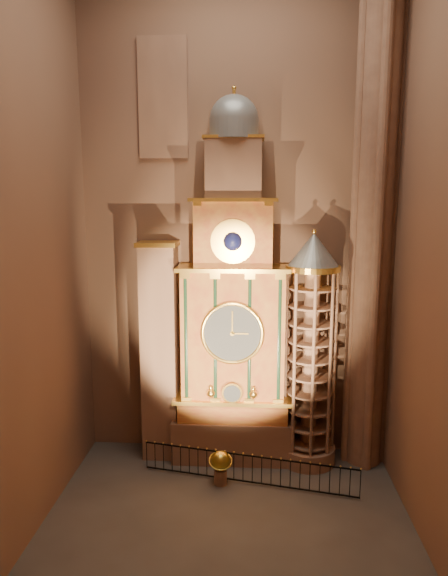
# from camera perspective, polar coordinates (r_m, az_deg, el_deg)

# --- Properties ---
(floor) EXTENTS (14.00, 14.00, 0.00)m
(floor) POSITION_cam_1_polar(r_m,az_deg,el_deg) (21.47, 0.39, -24.38)
(floor) COLOR #383330
(floor) RESTS_ON ground
(wall_back) EXTENTS (22.00, 0.00, 22.00)m
(wall_back) POSITION_cam_1_polar(r_m,az_deg,el_deg) (23.77, 1.17, 7.25)
(wall_back) COLOR #846147
(wall_back) RESTS_ON floor
(wall_left) EXTENTS (0.00, 22.00, 22.00)m
(wall_left) POSITION_cam_1_polar(r_m,az_deg,el_deg) (19.44, -20.77, 6.04)
(wall_left) COLOR #846147
(wall_left) RESTS_ON floor
(wall_right) EXTENTS (0.00, 22.00, 22.00)m
(wall_right) POSITION_cam_1_polar(r_m,az_deg,el_deg) (18.78, 22.41, 5.82)
(wall_right) COLOR #846147
(wall_right) RESTS_ON floor
(astronomical_clock) EXTENTS (5.60, 2.41, 16.70)m
(astronomical_clock) POSITION_cam_1_polar(r_m,az_deg,el_deg) (23.34, 1.04, -3.53)
(astronomical_clock) COLOR #8C634C
(astronomical_clock) RESTS_ON floor
(portrait_tower) EXTENTS (1.80, 1.60, 10.20)m
(portrait_tower) POSITION_cam_1_polar(r_m,az_deg,el_deg) (24.13, -7.12, -6.92)
(portrait_tower) COLOR #8C634C
(portrait_tower) RESTS_ON floor
(stair_turret) EXTENTS (2.50, 2.50, 10.80)m
(stair_turret) POSITION_cam_1_polar(r_m,az_deg,el_deg) (23.58, 9.59, -7.08)
(stair_turret) COLOR #8C634C
(stair_turret) RESTS_ON floor
(gothic_pier) EXTENTS (2.04, 2.04, 22.00)m
(gothic_pier) POSITION_cam_1_polar(r_m,az_deg,el_deg) (23.34, 16.32, 6.81)
(gothic_pier) COLOR #8C634C
(gothic_pier) RESTS_ON floor
(stained_glass_window) EXTENTS (2.20, 0.14, 5.20)m
(stained_glass_window) POSITION_cam_1_polar(r_m,az_deg,el_deg) (24.40, -6.81, 20.22)
(stained_glass_window) COLOR navy
(stained_glass_window) RESTS_ON wall_back
(celestial_globe) EXTENTS (1.17, 1.13, 1.48)m
(celestial_globe) POSITION_cam_1_polar(r_m,az_deg,el_deg) (23.18, -0.39, -19.02)
(celestial_globe) COLOR #8C634C
(celestial_globe) RESTS_ON floor
(iron_railing) EXTENTS (9.14, 1.95, 1.27)m
(iron_railing) POSITION_cam_1_polar(r_m,az_deg,el_deg) (23.27, 2.65, -19.45)
(iron_railing) COLOR black
(iron_railing) RESTS_ON floor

